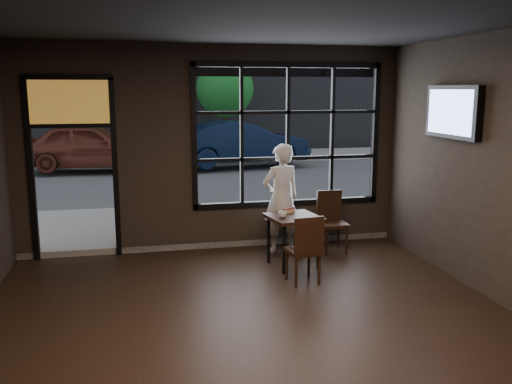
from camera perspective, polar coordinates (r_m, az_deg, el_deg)
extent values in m
cube|color=black|center=(5.61, 0.79, -16.12)|extent=(6.00, 7.00, 0.02)
cube|color=black|center=(5.05, 0.89, 18.54)|extent=(6.00, 7.00, 0.02)
cube|color=black|center=(8.72, 3.35, 5.97)|extent=(3.06, 0.12, 2.28)
cube|color=orange|center=(8.43, -19.05, 8.99)|extent=(1.20, 0.06, 0.70)
cube|color=#545456|center=(29.01, -9.97, 5.57)|extent=(60.00, 41.00, 0.04)
cube|color=black|center=(7.86, 3.94, -5.15)|extent=(0.80, 0.80, 0.75)
cube|color=black|center=(7.18, 4.97, -5.95)|extent=(0.45, 0.45, 0.93)
cube|color=black|center=(8.59, 8.11, -3.15)|extent=(0.42, 0.42, 0.95)
imported|color=silver|center=(8.43, 2.64, -0.68)|extent=(0.70, 0.55, 1.71)
imported|color=silver|center=(7.64, 2.79, -2.36)|extent=(0.16, 0.16, 0.10)
cube|color=black|center=(7.66, 20.00, 7.92)|extent=(0.13, 1.18, 0.69)
imported|color=black|center=(17.54, -1.63, 5.17)|extent=(4.50, 2.05, 1.43)
imported|color=#5D261A|center=(17.37, -17.05, 4.63)|extent=(4.33, 2.08, 1.42)
cylinder|color=#332114|center=(20.06, -14.24, 5.95)|extent=(0.17, 0.17, 1.91)
sphere|color=#1E7027|center=(20.00, -14.45, 10.40)|extent=(2.08, 2.08, 2.08)
cylinder|color=#332114|center=(20.39, -3.25, 6.37)|extent=(0.18, 0.18, 1.94)
sphere|color=#155D1D|center=(20.34, -3.30, 10.83)|extent=(2.12, 2.12, 2.12)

